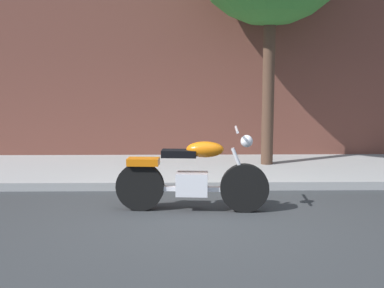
% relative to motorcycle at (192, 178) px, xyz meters
% --- Properties ---
extents(ground_plane, '(60.00, 60.00, 0.00)m').
position_rel_motorcycle_xyz_m(ground_plane, '(0.04, -0.38, -0.47)').
color(ground_plane, '#303335').
extents(sidewalk, '(20.32, 2.90, 0.14)m').
position_rel_motorcycle_xyz_m(sidewalk, '(0.04, 2.65, -0.40)').
color(sidewalk, '#979797').
rests_on(sidewalk, ground).
extents(motorcycle, '(2.14, 0.70, 1.18)m').
position_rel_motorcycle_xyz_m(motorcycle, '(0.00, 0.00, 0.00)').
color(motorcycle, black).
rests_on(motorcycle, ground).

